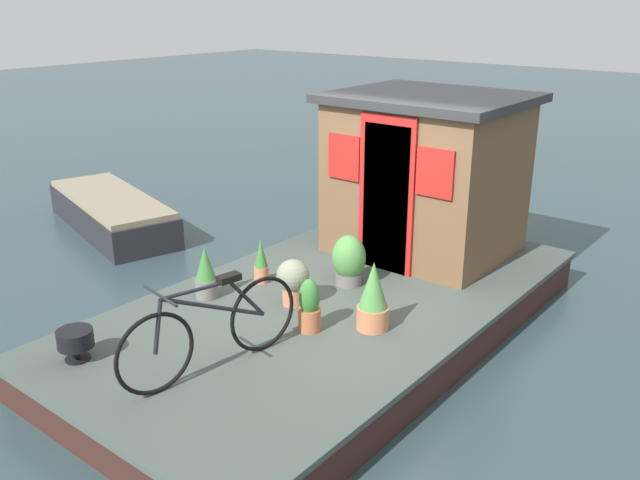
# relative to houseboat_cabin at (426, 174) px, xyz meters

# --- Properties ---
(ground_plane) EXTENTS (60.00, 60.00, 0.00)m
(ground_plane) POSITION_rel_houseboat_cabin_xyz_m (-1.86, 0.00, -1.41)
(ground_plane) COLOR #2D4247
(houseboat_deck) EXTENTS (5.94, 3.13, 0.43)m
(houseboat_deck) POSITION_rel_houseboat_cabin_xyz_m (-1.86, 0.00, -1.20)
(houseboat_deck) COLOR #424C47
(houseboat_deck) RESTS_ON ground_plane
(houseboat_cabin) EXTENTS (1.91, 2.19, 1.94)m
(houseboat_cabin) POSITION_rel_houseboat_cabin_xyz_m (0.00, 0.00, 0.00)
(houseboat_cabin) COLOR brown
(houseboat_cabin) RESTS_ON houseboat_deck
(bicycle) EXTENTS (1.75, 0.50, 0.84)m
(bicycle) POSITION_rel_houseboat_cabin_xyz_m (-3.65, -0.12, -0.59)
(bicycle) COLOR black
(bicycle) RESTS_ON houseboat_deck
(potted_plant_basil) EXTENTS (0.31, 0.31, 0.68)m
(potted_plant_basil) POSITION_rel_houseboat_cabin_xyz_m (-2.18, -0.74, -0.65)
(potted_plant_basil) COLOR #C6754C
(potted_plant_basil) RESTS_ON houseboat_deck
(potted_plant_succulent) EXTENTS (0.22, 0.22, 0.53)m
(potted_plant_succulent) POSITION_rel_houseboat_cabin_xyz_m (-2.59, -0.29, -0.73)
(potted_plant_succulent) COLOR #B2603D
(potted_plant_succulent) RESTS_ON houseboat_deck
(potted_plant_rosemary) EXTENTS (0.34, 0.34, 0.49)m
(potted_plant_rosemary) POSITION_rel_houseboat_cabin_xyz_m (-2.25, 0.20, -0.70)
(potted_plant_rosemary) COLOR #C6754C
(potted_plant_rosemary) RESTS_ON houseboat_deck
(potted_plant_sage) EXTENTS (0.16, 0.16, 0.50)m
(potted_plant_sage) POSITION_rel_houseboat_cabin_xyz_m (-2.03, 0.86, -0.74)
(potted_plant_sage) COLOR #C6754C
(potted_plant_sage) RESTS_ON houseboat_deck
(potted_plant_lavender) EXTENTS (0.37, 0.37, 0.57)m
(potted_plant_lavender) POSITION_rel_houseboat_cabin_xyz_m (-1.47, 0.06, -0.70)
(potted_plant_lavender) COLOR slate
(potted_plant_lavender) RESTS_ON houseboat_deck
(potted_plant_thyme) EXTENTS (0.24, 0.24, 0.57)m
(potted_plant_thyme) POSITION_rel_houseboat_cabin_xyz_m (-2.69, 1.03, -0.71)
(potted_plant_thyme) COLOR slate
(potted_plant_thyme) RESTS_ON houseboat_deck
(charcoal_grill) EXTENTS (0.31, 0.31, 0.29)m
(charcoal_grill) POSITION_rel_houseboat_cabin_xyz_m (-4.29, 0.94, -0.79)
(charcoal_grill) COLOR black
(charcoal_grill) RESTS_ON houseboat_deck
(dinghy_boat) EXTENTS (1.81, 3.19, 0.55)m
(dinghy_boat) POSITION_rel_houseboat_cabin_xyz_m (-1.25, 4.81, -1.14)
(dinghy_boat) COLOR #232328
(dinghy_boat) RESTS_ON ground_plane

